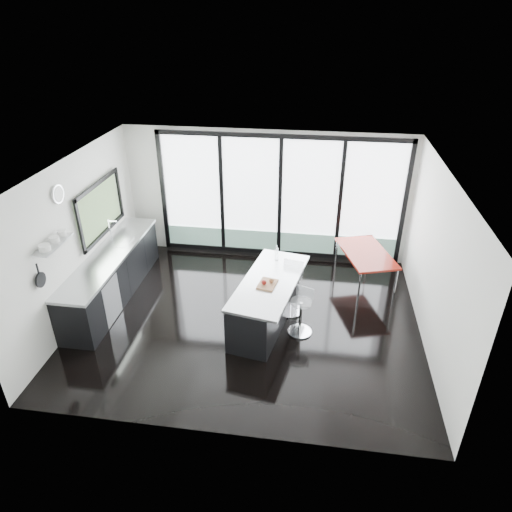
% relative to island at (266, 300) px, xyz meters
% --- Properties ---
extents(floor, '(6.00, 5.00, 0.00)m').
position_rel_island_xyz_m(floor, '(-0.31, -0.01, -0.44)').
color(floor, black).
rests_on(floor, ground).
extents(ceiling, '(6.00, 5.00, 0.00)m').
position_rel_island_xyz_m(ceiling, '(-0.31, -0.01, 2.36)').
color(ceiling, white).
rests_on(ceiling, wall_back).
extents(wall_back, '(6.00, 0.09, 2.80)m').
position_rel_island_xyz_m(wall_back, '(-0.04, 2.46, 0.83)').
color(wall_back, silver).
rests_on(wall_back, ground).
extents(wall_front, '(6.00, 0.00, 2.80)m').
position_rel_island_xyz_m(wall_front, '(-0.31, -2.51, 0.96)').
color(wall_front, silver).
rests_on(wall_front, ground).
extents(wall_left, '(0.26, 5.00, 2.80)m').
position_rel_island_xyz_m(wall_left, '(-3.29, 0.26, 1.12)').
color(wall_left, silver).
rests_on(wall_left, ground).
extents(wall_right, '(0.00, 5.00, 2.80)m').
position_rel_island_xyz_m(wall_right, '(2.69, -0.01, 0.96)').
color(wall_right, silver).
rests_on(wall_right, ground).
extents(counter_cabinets, '(0.69, 3.24, 1.36)m').
position_rel_island_xyz_m(counter_cabinets, '(-2.99, 0.39, 0.02)').
color(counter_cabinets, black).
rests_on(counter_cabinets, floor).
extents(island, '(1.27, 2.25, 1.13)m').
position_rel_island_xyz_m(island, '(0.00, 0.00, 0.00)').
color(island, black).
rests_on(island, floor).
extents(bar_stool_near, '(0.53, 0.53, 0.66)m').
position_rel_island_xyz_m(bar_stool_near, '(0.62, -0.24, -0.11)').
color(bar_stool_near, silver).
rests_on(bar_stool_near, floor).
extents(bar_stool_far, '(0.58, 0.58, 0.77)m').
position_rel_island_xyz_m(bar_stool_far, '(0.39, 0.35, -0.06)').
color(bar_stool_far, silver).
rests_on(bar_stool_far, floor).
extents(red_table, '(1.21, 1.60, 0.76)m').
position_rel_island_xyz_m(red_table, '(1.78, 1.45, -0.06)').
color(red_table, maroon).
rests_on(red_table, floor).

